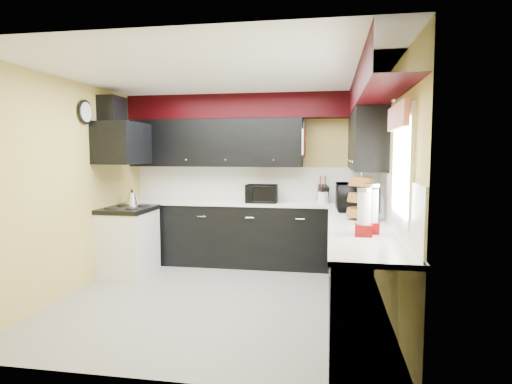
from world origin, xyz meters
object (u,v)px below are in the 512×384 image
at_px(knife_block, 323,194).
at_px(kettle, 132,199).
at_px(microwave, 354,197).
at_px(utensil_crock, 323,197).
at_px(toaster_oven, 262,194).

relative_size(knife_block, kettle, 1.31).
relative_size(microwave, utensil_crock, 3.77).
bearing_deg(toaster_oven, knife_block, 7.45).
height_order(utensil_crock, knife_block, knife_block).
xyz_separation_m(utensil_crock, kettle, (-2.66, -0.50, -0.01)).
bearing_deg(toaster_oven, kettle, -168.31).
bearing_deg(kettle, microwave, -4.13).
bearing_deg(utensil_crock, knife_block, 90.00).
relative_size(microwave, knife_block, 2.41).
distance_m(microwave, kettle, 3.06).
bearing_deg(kettle, toaster_oven, 13.10).
height_order(utensil_crock, kettle, utensil_crock).
bearing_deg(knife_block, microwave, -85.50).
bearing_deg(knife_block, toaster_oven, 166.76).
bearing_deg(kettle, utensil_crock, 10.60).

